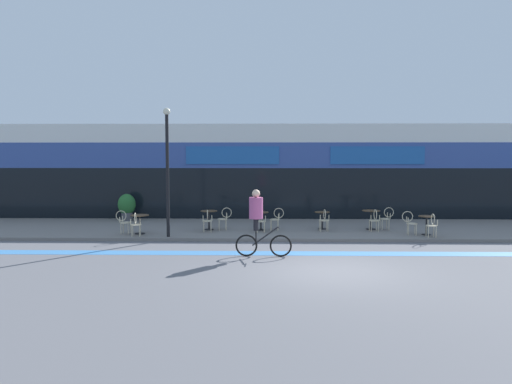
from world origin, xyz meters
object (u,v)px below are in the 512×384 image
Objects in this scene: cafe_chair_0_side at (124,220)px; bistro_table_5 at (427,222)px; cafe_chair_2_side at (276,217)px; cafe_chair_4_near at (375,219)px; cafe_chair_0_near at (136,223)px; cafe_chair_3_near at (324,219)px; cafe_chair_5_near at (432,224)px; bistro_table_0 at (140,220)px; bistro_table_3 at (322,217)px; bistro_table_1 at (209,216)px; cafe_chair_4_side at (386,217)px; cyclist_0 at (258,218)px; bistro_table_4 at (371,216)px; cafe_chair_5_side at (410,221)px; bistro_table_2 at (261,217)px; cafe_chair_1_side at (224,217)px; cafe_chair_1_near at (207,219)px; planter_pot at (127,206)px; lamp_post at (167,162)px; cafe_chair_2_near at (261,219)px.

bistro_table_5 is at bearing 1.45° from cafe_chair_0_side.
cafe_chair_0_side is 1.00× the size of cafe_chair_2_side.
cafe_chair_0_near is at bearing 94.44° from cafe_chair_4_near.
cafe_chair_5_near is at bearing -113.83° from cafe_chair_3_near.
bistro_table_0 is 1.03× the size of bistro_table_3.
bistro_table_1 is 7.22m from cafe_chair_4_side.
bistro_table_0 is at bearing 144.64° from cyclist_0.
cafe_chair_5_side is at bearing -48.48° from bistro_table_4.
cafe_chair_2_side is (-1.88, -0.33, 0.01)m from bistro_table_3.
cafe_chair_4_near is at bearing -89.54° from bistro_table_4.
bistro_table_1 is 3.35m from cafe_chair_0_side.
cafe_chair_2_side reaches higher than bistro_table_2.
cafe_chair_5_side is 0.43× the size of cyclist_0.
cafe_chair_1_side and cafe_chair_2_side have the same top height.
cafe_chair_4_near is at bearing 168.33° from cafe_chair_1_side.
bistro_table_3 is 3.45m from cafe_chair_5_side.
cyclist_0 is at bearing 116.34° from cafe_chair_5_near.
cafe_chair_5_side reaches higher than bistro_table_2.
bistro_table_5 is at bearing 174.79° from cafe_chair_2_side.
cafe_chair_1_near is at bearing 84.08° from cafe_chair_5_near.
bistro_table_5 is 0.81× the size of cafe_chair_4_near.
cafe_chair_5_near is 6.99m from cyclist_0.
bistro_table_2 is at bearing 170.50° from bistro_table_5.
cafe_chair_4_near is (9.12, 1.32, 0.00)m from cafe_chair_0_near.
cafe_chair_0_side and cafe_chair_1_near have the same top height.
bistro_table_5 is 10.95m from cafe_chair_0_near.
planter_pot is at bearing 12.43° from cafe_chair_0_near.
lamp_post reaches higher than bistro_table_2.
cafe_chair_5_side is (5.67, -1.04, -0.00)m from bistro_table_2.
cafe_chair_3_near reaches higher than bistro_table_3.
lamp_post is at bearing 95.69° from cafe_chair_4_near.
cafe_chair_0_side is 11.58m from cafe_chair_5_near.
lamp_post reaches higher than cafe_chair_5_near.
planter_pot is (-1.57, 3.80, 0.15)m from bistro_table_0.
cafe_chair_0_near is 4.70m from planter_pot.
bistro_table_3 is 6.65m from lamp_post.
bistro_table_0 is 0.15× the size of lamp_post.
cafe_chair_0_side is 5.29m from cafe_chair_2_near.
cafe_chair_2_near reaches higher than bistro_table_4.
lamp_post is at bearing 141.44° from cyclist_0.
cyclist_0 is (4.60, -2.93, 0.56)m from cafe_chair_0_near.
cafe_chair_5_near is at bearing -130.60° from cafe_chair_4_near.
planter_pot reaches higher than cafe_chair_3_near.
cafe_chair_5_side is (10.94, -0.02, 0.00)m from cafe_chair_0_side.
lamp_post reaches higher than cafe_chair_1_near.
bistro_table_2 is 0.82× the size of cafe_chair_1_side.
cyclist_0 is (-4.52, -4.26, 0.56)m from cafe_chair_4_near.
bistro_table_0 is 0.81× the size of cafe_chair_1_side.
cafe_chair_4_side is (5.10, 0.93, 0.00)m from cafe_chair_2_near.
cafe_chair_2_near is 1.00× the size of cafe_chair_5_near.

